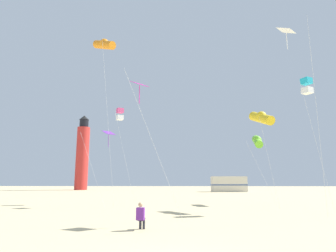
{
  "coord_description": "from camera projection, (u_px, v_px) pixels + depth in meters",
  "views": [
    {
      "loc": [
        0.21,
        -6.73,
        2.1
      ],
      "look_at": [
        -0.28,
        8.73,
        4.96
      ],
      "focal_mm": 31.36,
      "sensor_mm": 36.0,
      "label": 1
    }
  ],
  "objects": [
    {
      "name": "kite_flyer_standing",
      "position": [
        141.0,
        215.0,
        12.65
      ],
      "size": [
        0.37,
        0.53,
        1.16
      ],
      "rotation": [
        0.0,
        0.0,
        3.03
      ],
      "color": "#722D99",
      "rests_on": "ground"
    },
    {
      "name": "rv_van_cream",
      "position": [
        229.0,
        184.0,
        54.54
      ],
      "size": [
        6.57,
        2.72,
        2.8
      ],
      "rotation": [
        0.0,
        0.0,
        0.06
      ],
      "color": "beige",
      "rests_on": "ground"
    },
    {
      "name": "kite_diamond_magenta",
      "position": [
        140.0,
        88.0,
        17.33
      ],
      "size": [
        3.13,
        3.13,
        7.95
      ],
      "color": "silver",
      "rests_on": "ground"
    },
    {
      "name": "kite_box_cyan",
      "position": [
        307.0,
        86.0,
        21.0
      ],
      "size": [
        1.5,
        1.18,
        9.32
      ],
      "color": "silver",
      "rests_on": "ground"
    },
    {
      "name": "kite_tube_gold",
      "position": [
        261.0,
        118.0,
        22.05
      ],
      "size": [
        1.52,
        2.59,
        7.43
      ],
      "color": "silver",
      "rests_on": "ground"
    },
    {
      "name": "kite_diamond_white",
      "position": [
        288.0,
        38.0,
        17.48
      ],
      "size": [
        2.29,
        2.29,
        11.17
      ],
      "color": "silver",
      "rests_on": "ground"
    },
    {
      "name": "lighthouse_distant",
      "position": [
        82.0,
        154.0,
        66.03
      ],
      "size": [
        2.8,
        2.8,
        16.8
      ],
      "color": "red",
      "rests_on": "ground"
    },
    {
      "name": "kite_tube_orange",
      "position": [
        104.0,
        44.0,
        24.93
      ],
      "size": [
        2.45,
        2.31,
        14.17
      ],
      "color": "silver",
      "rests_on": "ground"
    },
    {
      "name": "kite_box_rainbow",
      "position": [
        120.0,
        114.0,
        28.48
      ],
      "size": [
        2.06,
        2.06,
        8.99
      ],
      "color": "silver",
      "rests_on": "ground"
    },
    {
      "name": "kite_diamond_violet",
      "position": [
        108.0,
        135.0,
        24.74
      ],
      "size": [
        2.89,
        2.89,
        6.26
      ],
      "color": "silver",
      "rests_on": "ground"
    },
    {
      "name": "kite_tube_lime",
      "position": [
        257.0,
        141.0,
        27.04
      ],
      "size": [
        2.32,
        2.61,
        6.35
      ],
      "color": "silver",
      "rests_on": "ground"
    }
  ]
}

